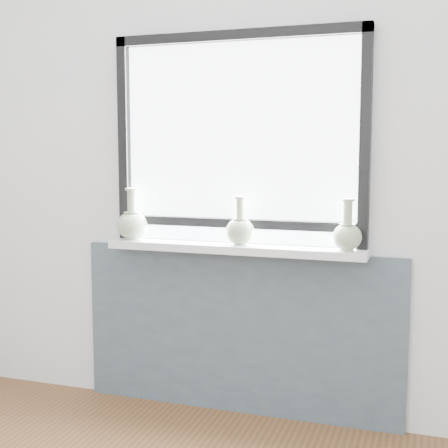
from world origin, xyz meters
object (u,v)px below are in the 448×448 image
(windowsill, at_px, (234,248))
(vase_b, at_px, (240,229))
(vase_a, at_px, (132,223))
(vase_c, at_px, (347,234))

(windowsill, height_order, vase_b, vase_b)
(vase_a, distance_m, vase_c, 1.12)
(windowsill, relative_size, vase_c, 5.41)
(vase_a, bearing_deg, vase_b, 0.33)
(vase_a, bearing_deg, windowsill, 0.87)
(windowsill, bearing_deg, vase_c, -1.95)
(vase_a, height_order, vase_b, vase_a)
(vase_b, bearing_deg, vase_c, -1.50)
(vase_b, distance_m, vase_c, 0.53)
(vase_a, bearing_deg, vase_c, -0.54)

